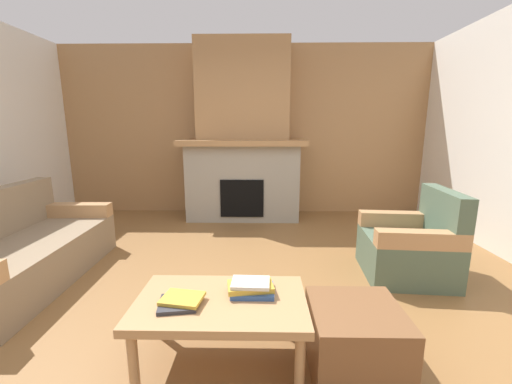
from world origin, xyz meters
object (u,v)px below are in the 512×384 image
coffee_table (221,308)px  armchair (411,246)px  ottoman (355,339)px  couch (20,253)px  fireplace (243,144)px

coffee_table → armchair: bearing=36.0°
coffee_table → ottoman: bearing=-2.4°
couch → ottoman: couch is taller
armchair → coffee_table: bearing=-144.0°
fireplace → couch: size_ratio=1.48×
fireplace → coffee_table: size_ratio=2.70×
couch → coffee_table: size_ratio=1.82×
armchair → ottoman: bearing=-125.4°
fireplace → armchair: bearing=-50.0°
fireplace → ottoman: (0.84, -3.31, -0.96)m
couch → coffee_table: 2.22m
couch → coffee_table: (1.98, -1.01, 0.09)m
couch → armchair: (3.65, 0.21, 0.01)m
couch → ottoman: bearing=-20.7°
fireplace → couch: (-1.92, -2.27, -0.88)m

